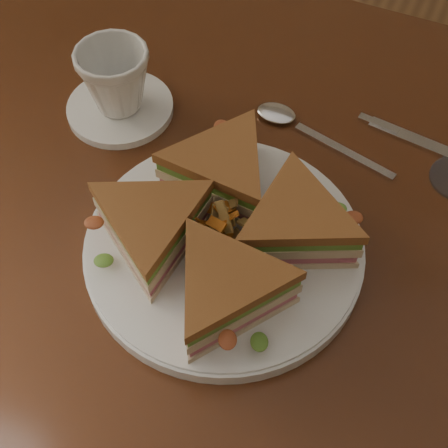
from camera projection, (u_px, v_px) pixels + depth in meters
name	position (u px, v px, depth m)	size (l,w,h in m)	color
ground	(254.00, 434.00, 1.27)	(6.00, 6.00, 0.00)	brown
table	(275.00, 269.00, 0.74)	(1.20, 0.80, 0.75)	#33170B
plate	(224.00, 248.00, 0.63)	(0.28, 0.28, 0.02)	white
sandwich_wedges	(224.00, 227.00, 0.60)	(0.31, 0.31, 0.06)	beige
crisps_mound	(224.00, 229.00, 0.60)	(0.09, 0.09, 0.05)	#BD5E18
spoon	(292.00, 123.00, 0.74)	(0.18, 0.06, 0.01)	silver
knife	(439.00, 150.00, 0.72)	(0.21, 0.04, 0.00)	silver
saucer	(120.00, 108.00, 0.75)	(0.13, 0.13, 0.01)	white
coffee_cup	(115.00, 80.00, 0.71)	(0.09, 0.09, 0.08)	white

